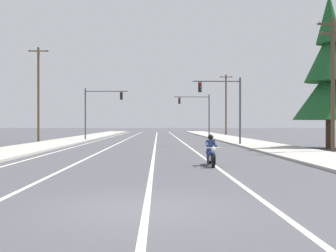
{
  "coord_description": "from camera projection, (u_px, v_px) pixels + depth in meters",
  "views": [
    {
      "loc": [
        0.48,
        -9.44,
        1.94
      ],
      "look_at": [
        1.18,
        19.76,
        1.81
      ],
      "focal_mm": 44.03,
      "sensor_mm": 36.0,
      "label": 1
    }
  ],
  "objects": [
    {
      "name": "ground_plane",
      "position": [
        137.0,
        209.0,
        9.44
      ],
      "size": [
        400.0,
        400.0,
        0.0
      ],
      "primitive_type": "plane",
      "color": "#47474C"
    },
    {
      "name": "lane_stripe_center",
      "position": [
        156.0,
        139.0,
        54.43
      ],
      "size": [
        0.16,
        100.0,
        0.01
      ],
      "primitive_type": "cube",
      "color": "beige",
      "rests_on": "ground"
    },
    {
      "name": "lane_stripe_left",
      "position": [
        128.0,
        139.0,
        54.34
      ],
      "size": [
        0.16,
        100.0,
        0.01
      ],
      "primitive_type": "cube",
      "color": "beige",
      "rests_on": "ground"
    },
    {
      "name": "lane_stripe_right",
      "position": [
        178.0,
        139.0,
        54.5
      ],
      "size": [
        0.16,
        100.0,
        0.01
      ],
      "primitive_type": "cube",
      "color": "beige",
      "rests_on": "ground"
    },
    {
      "name": "lane_stripe_far_left",
      "position": [
        104.0,
        139.0,
        54.26
      ],
      "size": [
        0.16,
        100.0,
        0.01
      ],
      "primitive_type": "cube",
      "color": "beige",
      "rests_on": "ground"
    },
    {
      "name": "sidewalk_kerb_right",
      "position": [
        234.0,
        140.0,
        49.66
      ],
      "size": [
        4.4,
        110.0,
        0.14
      ],
      "primitive_type": "cube",
      "color": "#ADA89E",
      "rests_on": "ground"
    },
    {
      "name": "sidewalk_kerb_left",
      "position": [
        73.0,
        140.0,
        49.19
      ],
      "size": [
        4.4,
        110.0,
        0.14
      ],
      "primitive_type": "cube",
      "color": "#ADA89E",
      "rests_on": "ground"
    },
    {
      "name": "motorcycle_with_rider",
      "position": [
        211.0,
        153.0,
        19.17
      ],
      "size": [
        0.7,
        2.19,
        1.46
      ],
      "color": "black",
      "rests_on": "ground"
    },
    {
      "name": "traffic_signal_near_right",
      "position": [
        227.0,
        101.0,
        37.53
      ],
      "size": [
        4.44,
        0.39,
        6.2
      ],
      "color": "#47474C",
      "rests_on": "ground"
    },
    {
      "name": "traffic_signal_near_left",
      "position": [
        98.0,
        106.0,
        48.92
      ],
      "size": [
        5.13,
        0.37,
        6.2
      ],
      "color": "#47474C",
      "rests_on": "ground"
    },
    {
      "name": "traffic_signal_mid_right",
      "position": [
        199.0,
        109.0,
        59.03
      ],
      "size": [
        5.14,
        0.46,
        6.2
      ],
      "color": "#47474C",
      "rests_on": "ground"
    },
    {
      "name": "utility_pole_right_near",
      "position": [
        333.0,
        80.0,
        27.71
      ],
      "size": [
        2.13,
        0.26,
        9.08
      ],
      "color": "#4C3828",
      "rests_on": "ground"
    },
    {
      "name": "utility_pole_left_near",
      "position": [
        38.0,
        93.0,
        45.63
      ],
      "size": [
        2.22,
        0.26,
        10.45
      ],
      "color": "brown",
      "rests_on": "ground"
    },
    {
      "name": "utility_pole_right_far",
      "position": [
        226.0,
        104.0,
        70.57
      ],
      "size": [
        2.23,
        0.26,
        10.44
      ],
      "color": "#4C3828",
      "rests_on": "ground"
    },
    {
      "name": "conifer_tree_right_verge_near",
      "position": [
        329.0,
        77.0,
        32.54
      ],
      "size": [
        5.6,
        5.6,
        12.32
      ],
      "color": "#423023",
      "rests_on": "ground"
    }
  ]
}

